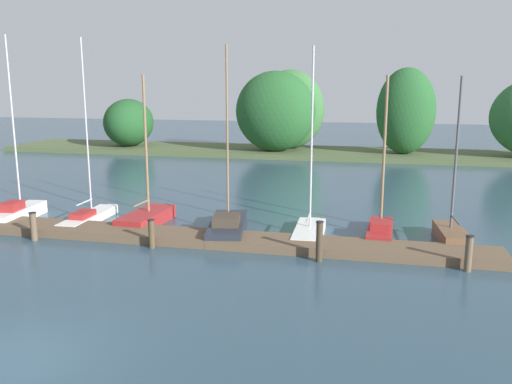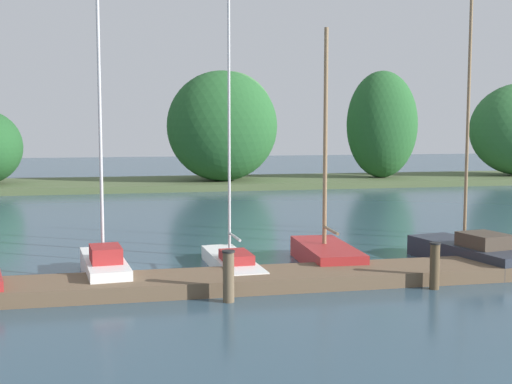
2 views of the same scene
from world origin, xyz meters
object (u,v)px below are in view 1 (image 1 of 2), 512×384
mooring_piling_2 (152,234)px  mooring_piling_4 (469,253)px  sailboat_5 (310,229)px  sailboat_6 (380,227)px  sailboat_1 (19,211)px  sailboat_2 (90,215)px  mooring_piling_1 (33,226)px  sailboat_3 (148,216)px  mooring_piling_3 (319,241)px  sailboat_7 (451,232)px  sailboat_4 (228,225)px

mooring_piling_2 → mooring_piling_4: size_ratio=0.91×
mooring_piling_2 → mooring_piling_4: mooring_piling_4 is taller
sailboat_5 → sailboat_6: 2.91m
mooring_piling_2 → sailboat_6: bearing=22.7°
sailboat_1 → mooring_piling_2: 8.18m
sailboat_1 → sailboat_2: size_ratio=1.02×
mooring_piling_1 → mooring_piling_4: 16.43m
sailboat_2 → sailboat_3: sailboat_2 is taller
mooring_piling_2 → mooring_piling_3: bearing=-1.3°
sailboat_2 → sailboat_1: bearing=95.2°
sailboat_2 → sailboat_3: 2.75m
sailboat_7 → mooring_piling_4: 3.45m
sailboat_7 → mooring_piling_3: (-4.83, -3.57, 0.34)m
sailboat_6 → mooring_piling_2: bearing=115.0°
mooring_piling_4 → mooring_piling_1: bearing=-179.6°
sailboat_3 → sailboat_4: size_ratio=0.85×
sailboat_1 → sailboat_2: bearing=-88.3°
sailboat_5 → sailboat_6: sailboat_5 is taller
mooring_piling_2 → mooring_piling_4: 11.39m
sailboat_7 → mooring_piling_1: bearing=97.5°
sailboat_1 → sailboat_2: (3.35, 0.45, -0.12)m
sailboat_5 → sailboat_7: sailboat_5 is taller
sailboat_2 → sailboat_5: 10.08m
sailboat_2 → mooring_piling_3: size_ratio=5.55×
sailboat_1 → sailboat_4: (10.07, -0.10, -0.04)m
sailboat_3 → sailboat_6: sailboat_3 is taller
sailboat_1 → sailboat_4: bearing=-96.6°
sailboat_3 → mooring_piling_1: (-3.36, -3.44, 0.20)m
sailboat_4 → mooring_piling_4: sailboat_4 is taller
sailboat_7 → mooring_piling_3: bearing=121.7°
sailboat_5 → sailboat_6: size_ratio=1.17×
sailboat_1 → sailboat_7: size_ratio=1.28×
sailboat_2 → mooring_piling_1: sailboat_2 is taller
mooring_piling_4 → sailboat_3: bearing=165.7°
sailboat_6 → sailboat_5: bearing=103.3°
sailboat_6 → mooring_piling_2: (-8.53, -3.57, 0.16)m
mooring_piling_4 → sailboat_4: bearing=164.6°
sailboat_3 → sailboat_6: bearing=-86.0°
mooring_piling_1 → mooring_piling_2: 5.03m
sailboat_6 → mooring_piling_3: (-2.10, -3.71, 0.33)m
sailboat_7 → mooring_piling_2: (-11.25, -3.43, 0.17)m
sailboat_5 → sailboat_6: (2.85, 0.56, 0.10)m
sailboat_5 → mooring_piling_2: (-5.68, -3.02, 0.26)m
sailboat_3 → sailboat_4: (3.98, -0.82, 0.02)m
sailboat_2 → mooring_piling_1: (-0.62, -3.18, 0.27)m
sailboat_5 → mooring_piling_4: (5.72, -3.03, 0.32)m
sailboat_2 → sailboat_5: sailboat_2 is taller
sailboat_1 → sailboat_5: bearing=-94.2°
sailboat_1 → mooring_piling_4: size_ratio=6.65×
sailboat_1 → sailboat_5: 13.44m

